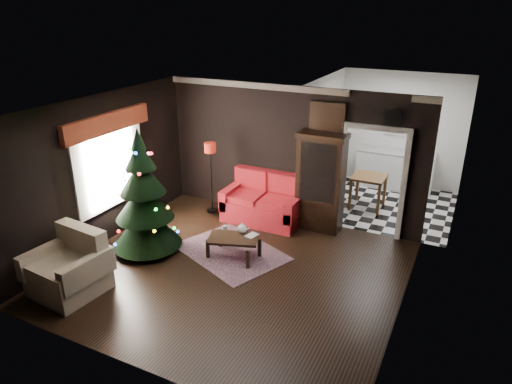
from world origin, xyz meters
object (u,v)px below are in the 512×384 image
at_px(floor_lamp, 211,178).
at_px(armchair, 67,266).
at_px(curio_cabinet, 320,184).
at_px(coffee_table, 234,247).
at_px(loveseat, 263,199).
at_px(christmas_tree, 144,197).
at_px(wall_clock, 392,117).
at_px(kitchen_table, 368,192).
at_px(teapot, 242,228).

distance_m(floor_lamp, armchair, 3.58).
distance_m(curio_cabinet, coffee_table, 2.20).
bearing_deg(floor_lamp, coffee_table, -47.56).
distance_m(curio_cabinet, floor_lamp, 2.33).
height_order(loveseat, floor_lamp, floor_lamp).
bearing_deg(floor_lamp, armchair, -98.17).
bearing_deg(loveseat, christmas_tree, -124.46).
bearing_deg(curio_cabinet, wall_clock, 8.53).
distance_m(coffee_table, kitchen_table, 3.64).
relative_size(floor_lamp, teapot, 7.84).
bearing_deg(kitchen_table, coffee_table, -116.49).
bearing_deg(wall_clock, christmas_tree, -146.94).
bearing_deg(teapot, coffee_table, -106.02).
relative_size(christmas_tree, kitchen_table, 3.19).
height_order(loveseat, kitchen_table, loveseat).
height_order(curio_cabinet, coffee_table, curio_cabinet).
bearing_deg(curio_cabinet, floor_lamp, -170.58).
xyz_separation_m(loveseat, coffee_table, (0.18, -1.61, -0.29)).
relative_size(coffee_table, wall_clock, 2.75).
distance_m(christmas_tree, armchair, 1.76).
distance_m(loveseat, armchair, 4.04).
height_order(coffee_table, wall_clock, wall_clock).
height_order(teapot, wall_clock, wall_clock).
relative_size(christmas_tree, wall_clock, 7.48).
bearing_deg(coffee_table, curio_cabinet, 61.96).
distance_m(christmas_tree, coffee_table, 1.84).
xyz_separation_m(curio_cabinet, teapot, (-0.91, -1.61, -0.45)).
relative_size(loveseat, teapot, 8.64).
bearing_deg(armchair, teapot, 56.26).
bearing_deg(kitchen_table, teapot, -117.16).
distance_m(curio_cabinet, wall_clock, 1.88).
bearing_deg(armchair, wall_clock, 51.36).
xyz_separation_m(christmas_tree, coffee_table, (1.58, 0.44, -0.84)).
bearing_deg(loveseat, kitchen_table, 42.51).
xyz_separation_m(teapot, wall_clock, (2.11, 1.79, 1.88)).
height_order(curio_cabinet, floor_lamp, curio_cabinet).
relative_size(christmas_tree, armchair, 2.27).
bearing_deg(coffee_table, loveseat, 96.30).
bearing_deg(curio_cabinet, coffee_table, -118.04).
height_order(christmas_tree, armchair, christmas_tree).
bearing_deg(wall_clock, coffee_table, -137.29).
height_order(floor_lamp, teapot, floor_lamp).
xyz_separation_m(christmas_tree, wall_clock, (3.75, 2.44, 1.33)).
bearing_deg(coffee_table, armchair, -131.30).
distance_m(loveseat, curio_cabinet, 1.25).
xyz_separation_m(floor_lamp, wall_clock, (3.49, 0.56, 1.55)).
distance_m(armchair, coffee_table, 2.78).
distance_m(floor_lamp, teapot, 1.88).
height_order(armchair, teapot, armchair).
bearing_deg(wall_clock, loveseat, -170.34).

